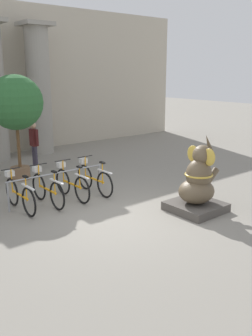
{
  "coord_description": "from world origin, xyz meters",
  "views": [
    {
      "loc": [
        -5.1,
        -6.47,
        3.34
      ],
      "look_at": [
        0.58,
        0.46,
        1.0
      ],
      "focal_mm": 40.0,
      "sensor_mm": 36.0,
      "label": 1
    }
  ],
  "objects_px": {
    "bicycle_1": "(47,189)",
    "elephant_statue": "(198,186)",
    "potted_tree": "(16,105)",
    "bicycle_3": "(94,179)",
    "person_pedestrian": "(34,141)",
    "bicycle_2": "(72,184)",
    "bicycle_0": "(19,194)"
  },
  "relations": [
    {
      "from": "bicycle_0",
      "to": "person_pedestrian",
      "type": "distance_m",
      "value": 4.31
    },
    {
      "from": "bicycle_1",
      "to": "bicycle_3",
      "type": "distance_m",
      "value": 1.46
    },
    {
      "from": "bicycle_3",
      "to": "person_pedestrian",
      "type": "distance_m",
      "value": 3.73
    },
    {
      "from": "bicycle_1",
      "to": "potted_tree",
      "type": "bearing_deg",
      "value": 80.3
    },
    {
      "from": "potted_tree",
      "to": "bicycle_2",
      "type": "bearing_deg",
      "value": -84.13
    },
    {
      "from": "bicycle_1",
      "to": "person_pedestrian",
      "type": "distance_m",
      "value": 4.02
    },
    {
      "from": "person_pedestrian",
      "to": "potted_tree",
      "type": "height_order",
      "value": "potted_tree"
    },
    {
      "from": "bicycle_0",
      "to": "bicycle_3",
      "type": "distance_m",
      "value": 2.18
    },
    {
      "from": "potted_tree",
      "to": "elephant_statue",
      "type": "bearing_deg",
      "value": -67.84
    },
    {
      "from": "bicycle_0",
      "to": "person_pedestrian",
      "type": "relative_size",
      "value": 1.06
    },
    {
      "from": "bicycle_3",
      "to": "person_pedestrian",
      "type": "bearing_deg",
      "value": 89.74
    },
    {
      "from": "bicycle_3",
      "to": "person_pedestrian",
      "type": "height_order",
      "value": "person_pedestrian"
    },
    {
      "from": "bicycle_3",
      "to": "person_pedestrian",
      "type": "relative_size",
      "value": 1.06
    },
    {
      "from": "bicycle_1",
      "to": "person_pedestrian",
      "type": "height_order",
      "value": "person_pedestrian"
    },
    {
      "from": "bicycle_1",
      "to": "elephant_statue",
      "type": "height_order",
      "value": "elephant_statue"
    },
    {
      "from": "potted_tree",
      "to": "bicycle_3",
      "type": "bearing_deg",
      "value": -69.28
    },
    {
      "from": "bicycle_0",
      "to": "bicycle_1",
      "type": "relative_size",
      "value": 1.0
    },
    {
      "from": "bicycle_0",
      "to": "bicycle_2",
      "type": "xyz_separation_m",
      "value": [
        1.46,
        -0.03,
        0.0
      ]
    },
    {
      "from": "bicycle_2",
      "to": "person_pedestrian",
      "type": "xyz_separation_m",
      "value": [
        0.74,
        3.7,
        0.53
      ]
    },
    {
      "from": "bicycle_3",
      "to": "potted_tree",
      "type": "distance_m",
      "value": 3.42
    },
    {
      "from": "bicycle_3",
      "to": "elephant_statue",
      "type": "relative_size",
      "value": 0.89
    },
    {
      "from": "bicycle_1",
      "to": "potted_tree",
      "type": "height_order",
      "value": "potted_tree"
    },
    {
      "from": "bicycle_1",
      "to": "elephant_statue",
      "type": "distance_m",
      "value": 3.79
    },
    {
      "from": "bicycle_1",
      "to": "elephant_statue",
      "type": "bearing_deg",
      "value": -45.71
    },
    {
      "from": "bicycle_0",
      "to": "bicycle_3",
      "type": "relative_size",
      "value": 1.0
    },
    {
      "from": "bicycle_0",
      "to": "bicycle_1",
      "type": "height_order",
      "value": "same"
    },
    {
      "from": "bicycle_0",
      "to": "elephant_statue",
      "type": "relative_size",
      "value": 0.89
    },
    {
      "from": "person_pedestrian",
      "to": "elephant_statue",
      "type": "bearing_deg",
      "value": -79.67
    },
    {
      "from": "bicycle_2",
      "to": "potted_tree",
      "type": "relative_size",
      "value": 0.52
    },
    {
      "from": "bicycle_2",
      "to": "bicycle_3",
      "type": "height_order",
      "value": "same"
    },
    {
      "from": "potted_tree",
      "to": "bicycle_1",
      "type": "bearing_deg",
      "value": -99.7
    },
    {
      "from": "bicycle_1",
      "to": "elephant_statue",
      "type": "relative_size",
      "value": 0.89
    }
  ]
}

